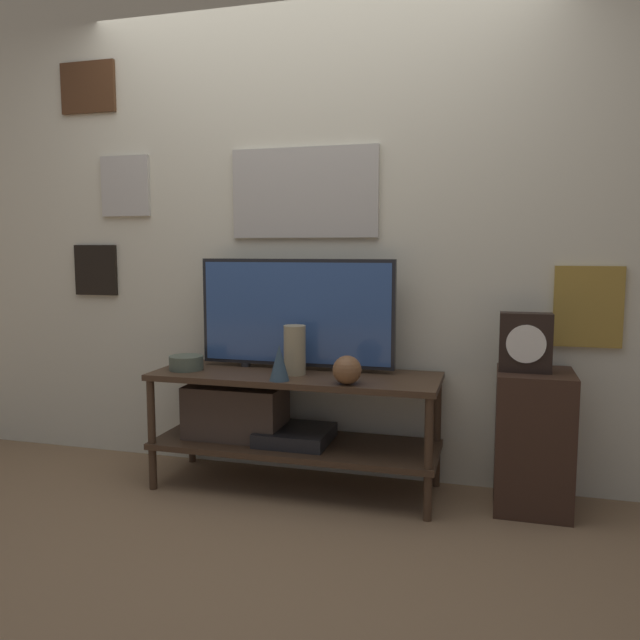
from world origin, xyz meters
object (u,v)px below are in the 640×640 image
object	(u,v)px
vase_slim_bronze	(279,363)
vase_tall_ceramic	(295,350)
television	(296,313)
vase_wide_bowl	(186,363)
vase_round_glass	(347,370)
mantel_clock	(526,342)

from	to	relation	value
vase_slim_bronze	vase_tall_ceramic	distance (m)	0.17
television	vase_tall_ceramic	world-z (taller)	television
television	vase_wide_bowl	size ratio (longest dim) A/B	5.88
vase_slim_bronze	vase_tall_ceramic	world-z (taller)	vase_tall_ceramic
vase_tall_ceramic	television	bearing A→B (deg)	104.52
vase_tall_ceramic	vase_round_glass	bearing A→B (deg)	-27.04
vase_slim_bronze	vase_round_glass	bearing A→B (deg)	1.10
television	vase_round_glass	world-z (taller)	television
television	mantel_clock	bearing A→B (deg)	-3.18
vase_slim_bronze	vase_wide_bowl	xyz separation A→B (m)	(-0.56, 0.13, -0.05)
vase_tall_ceramic	mantel_clock	xyz separation A→B (m)	(1.10, 0.07, 0.07)
television	vase_tall_ceramic	size ratio (longest dim) A/B	4.19
vase_round_glass	vase_slim_bronze	world-z (taller)	vase_slim_bronze
vase_tall_ceramic	vase_wide_bowl	bearing A→B (deg)	-176.46
mantel_clock	vase_tall_ceramic	bearing A→B (deg)	-176.45
television	vase_wide_bowl	xyz separation A→B (m)	(-0.55, -0.17, -0.26)
vase_slim_bronze	mantel_clock	bearing A→B (deg)	11.58
television	mantel_clock	distance (m)	1.14
television	vase_wide_bowl	world-z (taller)	television
mantel_clock	vase_wide_bowl	bearing A→B (deg)	-176.45
vase_tall_ceramic	mantel_clock	world-z (taller)	mantel_clock
television	vase_tall_ceramic	bearing A→B (deg)	-75.48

